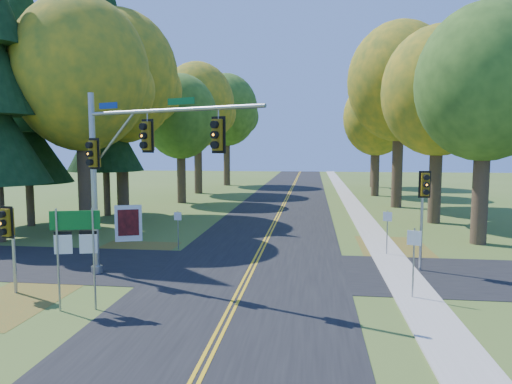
# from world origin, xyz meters

# --- Properties ---
(ground) EXTENTS (160.00, 160.00, 0.00)m
(ground) POSITION_xyz_m (0.00, 0.00, 0.00)
(ground) COLOR #405F21
(ground) RESTS_ON ground
(road_main) EXTENTS (8.00, 160.00, 0.02)m
(road_main) POSITION_xyz_m (0.00, 0.00, 0.01)
(road_main) COLOR black
(road_main) RESTS_ON ground
(road_cross) EXTENTS (60.00, 6.00, 0.02)m
(road_cross) POSITION_xyz_m (0.00, 2.00, 0.01)
(road_cross) COLOR black
(road_cross) RESTS_ON ground
(centerline_left) EXTENTS (0.10, 160.00, 0.01)m
(centerline_left) POSITION_xyz_m (-0.10, 0.00, 0.03)
(centerline_left) COLOR gold
(centerline_left) RESTS_ON road_main
(centerline_right) EXTENTS (0.10, 160.00, 0.01)m
(centerline_right) POSITION_xyz_m (0.10, 0.00, 0.03)
(centerline_right) COLOR gold
(centerline_right) RESTS_ON road_main
(sidewalk_east) EXTENTS (1.60, 160.00, 0.06)m
(sidewalk_east) POSITION_xyz_m (6.20, 0.00, 0.03)
(sidewalk_east) COLOR #9E998E
(sidewalk_east) RESTS_ON ground
(leaf_patch_w_near) EXTENTS (4.00, 6.00, 0.00)m
(leaf_patch_w_near) POSITION_xyz_m (-6.50, 4.00, 0.01)
(leaf_patch_w_near) COLOR brown
(leaf_patch_w_near) RESTS_ON ground
(leaf_patch_e) EXTENTS (3.50, 8.00, 0.00)m
(leaf_patch_e) POSITION_xyz_m (6.80, 6.00, 0.01)
(leaf_patch_e) COLOR brown
(leaf_patch_e) RESTS_ON ground
(leaf_patch_w_far) EXTENTS (3.00, 5.00, 0.00)m
(leaf_patch_w_far) POSITION_xyz_m (-7.50, -3.00, 0.01)
(leaf_patch_w_far) COLOR brown
(leaf_patch_w_far) RESTS_ON ground
(tree_w_a) EXTENTS (8.00, 8.00, 14.15)m
(tree_w_a) POSITION_xyz_m (-11.13, 9.38, 9.49)
(tree_w_a) COLOR #38281C
(tree_w_a) RESTS_ON ground
(tree_e_a) EXTENTS (7.20, 7.20, 12.73)m
(tree_e_a) POSITION_xyz_m (11.57, 8.77, 8.53)
(tree_e_a) COLOR #38281C
(tree_e_a) RESTS_ON ground
(tree_w_b) EXTENTS (8.60, 8.60, 15.38)m
(tree_w_b) POSITION_xyz_m (-11.72, 16.29, 10.37)
(tree_w_b) COLOR #38281C
(tree_w_b) RESTS_ON ground
(tree_e_b) EXTENTS (7.60, 7.60, 13.33)m
(tree_e_b) POSITION_xyz_m (10.97, 15.58, 8.90)
(tree_e_b) COLOR #38281C
(tree_e_b) RESTS_ON ground
(tree_w_c) EXTENTS (6.80, 6.80, 11.91)m
(tree_w_c) POSITION_xyz_m (-9.54, 24.47, 7.94)
(tree_w_c) COLOR #38281C
(tree_w_c) RESTS_ON ground
(tree_e_c) EXTENTS (8.80, 8.80, 15.79)m
(tree_e_c) POSITION_xyz_m (9.88, 23.69, 10.66)
(tree_e_c) COLOR #38281C
(tree_e_c) RESTS_ON ground
(tree_w_d) EXTENTS (8.20, 8.20, 14.56)m
(tree_w_d) POSITION_xyz_m (-10.13, 33.18, 9.78)
(tree_w_d) COLOR #38281C
(tree_w_d) RESTS_ON ground
(tree_e_d) EXTENTS (7.00, 7.00, 12.32)m
(tree_e_d) POSITION_xyz_m (9.26, 32.87, 8.24)
(tree_e_d) COLOR #38281C
(tree_e_d) RESTS_ON ground
(tree_w_e) EXTENTS (8.40, 8.40, 14.97)m
(tree_w_e) POSITION_xyz_m (-8.92, 44.09, 10.07)
(tree_w_e) COLOR #38281C
(tree_w_e) RESTS_ON ground
(tree_e_e) EXTENTS (7.80, 7.80, 13.74)m
(tree_e_e) POSITION_xyz_m (10.47, 43.58, 9.19)
(tree_e_e) COLOR #38281C
(tree_e_e) RESTS_ON ground
(pine_b) EXTENTS (5.60, 5.60, 17.31)m
(pine_b) POSITION_xyz_m (-16.00, 11.00, 8.16)
(pine_b) COLOR #38281C
(pine_b) RESTS_ON ground
(pine_c) EXTENTS (5.60, 5.60, 20.56)m
(pine_c) POSITION_xyz_m (-13.00, 16.00, 9.69)
(pine_c) COLOR #38281C
(pine_c) RESTS_ON ground
(traffic_mast) EXTENTS (7.59, 3.28, 7.39)m
(traffic_mast) POSITION_xyz_m (-4.45, -0.15, 4.75)
(traffic_mast) COLOR #94989C
(traffic_mast) RESTS_ON ground
(east_signal_pole) EXTENTS (0.49, 0.57, 4.25)m
(east_signal_pole) POSITION_xyz_m (7.15, 2.58, 3.22)
(east_signal_pole) COLOR gray
(east_signal_pole) RESTS_ON ground
(ped_signal_pole) EXTENTS (0.50, 0.58, 3.17)m
(ped_signal_pole) POSITION_xyz_m (-8.04, -2.32, 2.36)
(ped_signal_pole) COLOR #9B9DA3
(ped_signal_pole) RESTS_ON ground
(route_sign_cluster) EXTENTS (1.51, 0.41, 3.31)m
(route_sign_cluster) POSITION_xyz_m (-4.89, -3.48, 2.33)
(route_sign_cluster) COLOR gray
(route_sign_cluster) RESTS_ON ground
(info_kiosk) EXTENTS (1.44, 0.69, 2.02)m
(info_kiosk) POSITION_xyz_m (-7.54, 6.99, 1.00)
(info_kiosk) COLOR white
(info_kiosk) RESTS_ON ground
(reg_sign_e_north) EXTENTS (0.42, 0.12, 2.19)m
(reg_sign_e_north) POSITION_xyz_m (6.16, 5.39, 1.50)
(reg_sign_e_north) COLOR gray
(reg_sign_e_north) RESTS_ON ground
(reg_sign_e_south) EXTENTS (0.45, 0.21, 2.47)m
(reg_sign_e_south) POSITION_xyz_m (6.03, -1.02, 1.69)
(reg_sign_e_south) COLOR gray
(reg_sign_e_south) RESTS_ON ground
(reg_sign_w) EXTENTS (0.38, 0.07, 2.01)m
(reg_sign_w) POSITION_xyz_m (-4.20, 5.28, 1.37)
(reg_sign_w) COLOR gray
(reg_sign_w) RESTS_ON ground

